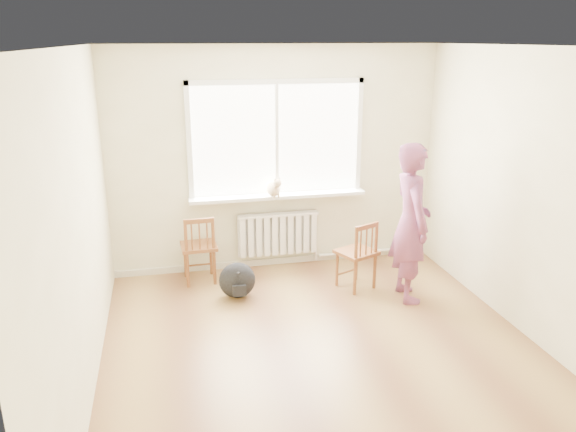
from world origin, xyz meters
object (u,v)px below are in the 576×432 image
chair_right (359,255)px  cat (274,188)px  chair_left (199,249)px  backpack (237,280)px  person (411,223)px

chair_right → cat: cat is taller
chair_left → chair_right: 1.85m
chair_left → backpack: (0.37, -0.50, -0.21)m
chair_left → cat: bearing=-172.2°
chair_right → backpack: (-1.39, 0.07, -0.21)m
chair_left → cat: (0.92, 0.17, 0.64)m
person → backpack: bearing=82.5°
person → backpack: (-1.84, 0.40, -0.67)m
chair_right → backpack: size_ratio=2.00×
chair_right → cat: size_ratio=2.12×
chair_right → person: (0.45, -0.33, 0.46)m
person → backpack: size_ratio=4.29×
cat → backpack: 1.22m
chair_left → chair_right: bearing=159.5°
chair_left → chair_right: chair_left is taller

